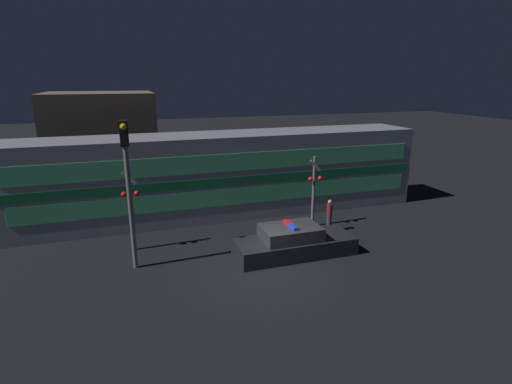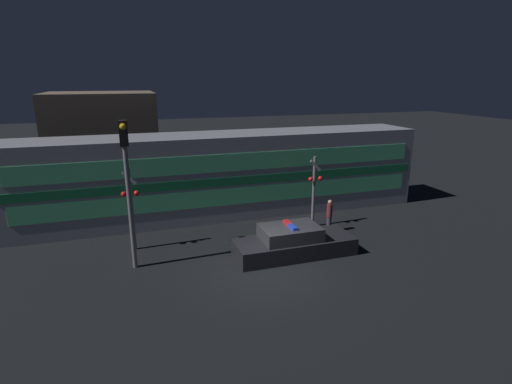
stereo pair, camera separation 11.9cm
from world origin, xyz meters
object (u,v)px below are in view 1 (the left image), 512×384
(traffic_light_corner, at_px, (128,180))
(crossing_signal_near, at_px, (314,188))
(police_car, at_px, (294,243))
(train, at_px, (226,174))
(pedestrian, at_px, (329,215))

(traffic_light_corner, bearing_deg, crossing_signal_near, 12.41)
(crossing_signal_near, relative_size, traffic_light_corner, 0.62)
(traffic_light_corner, bearing_deg, police_car, -7.46)
(train, distance_m, traffic_light_corner, 7.23)
(police_car, bearing_deg, traffic_light_corner, 172.41)
(police_car, distance_m, crossing_signal_near, 3.74)
(pedestrian, distance_m, traffic_light_corner, 9.27)
(crossing_signal_near, distance_m, traffic_light_corner, 8.75)
(train, height_order, traffic_light_corner, traffic_light_corner)
(train, distance_m, police_car, 6.30)
(train, height_order, pedestrian, train)
(police_car, relative_size, pedestrian, 3.12)
(train, xyz_separation_m, police_car, (1.30, -5.94, -1.63))
(police_car, xyz_separation_m, pedestrian, (2.60, 1.79, 0.30))
(train, bearing_deg, traffic_light_corner, -133.77)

